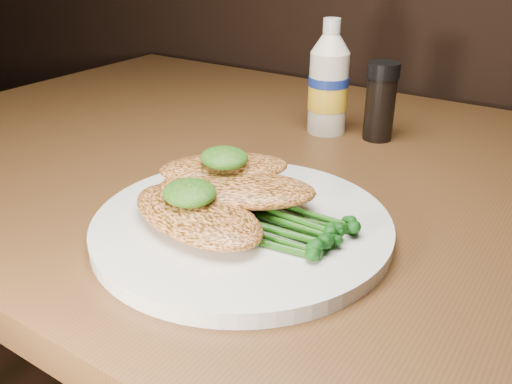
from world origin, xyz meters
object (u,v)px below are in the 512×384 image
Objects in this scene: plate at (242,225)px; pepper_grinder at (380,102)px; mayo_bottle at (329,77)px; dining_table at (269,368)px.

plate is 0.34m from pepper_grinder.
dining_table is at bearing -95.94° from mayo_bottle.
dining_table is 0.46m from pepper_grinder.
pepper_grinder is at bearing 58.02° from dining_table.
mayo_bottle reaches higher than pepper_grinder.
plate is 1.81× the size of mayo_bottle.
mayo_bottle is at bearing -170.73° from pepper_grinder.
plate is at bearing -77.82° from mayo_bottle.
pepper_grinder reaches higher than plate.
plate is 2.69× the size of pepper_grinder.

